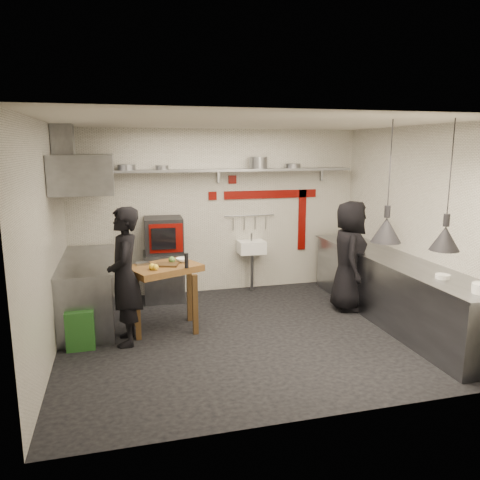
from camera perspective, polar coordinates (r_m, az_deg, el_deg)
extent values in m
plane|color=black|center=(6.49, 1.40, -11.36)|extent=(5.00, 5.00, 0.00)
plane|color=beige|center=(6.00, 1.53, 14.16)|extent=(5.00, 5.00, 0.00)
cube|color=beige|center=(8.10, -2.67, 3.47)|extent=(5.00, 0.04, 2.80)
cube|color=beige|center=(4.16, 9.53, -4.13)|extent=(5.00, 0.04, 2.80)
cube|color=beige|center=(5.92, -22.49, -0.27)|extent=(0.04, 4.20, 2.80)
cube|color=beige|center=(7.19, 20.98, 1.74)|extent=(0.04, 4.20, 2.80)
cube|color=#670803|center=(8.30, 3.80, 5.58)|extent=(1.70, 0.02, 0.14)
cube|color=#670803|center=(8.57, 7.57, 2.45)|extent=(0.14, 0.02, 1.10)
cube|color=#670803|center=(8.09, -0.93, 7.38)|extent=(0.14, 0.02, 0.14)
cube|color=#670803|center=(8.03, -3.36, 5.40)|extent=(0.14, 0.02, 0.14)
cube|color=slate|center=(7.86, -2.44, 8.50)|extent=(4.60, 0.34, 0.04)
cube|color=slate|center=(7.84, -16.48, 7.32)|extent=(0.04, 0.06, 0.24)
cube|color=slate|center=(8.02, -2.67, 7.83)|extent=(0.04, 0.06, 0.24)
cube|color=slate|center=(8.61, 9.91, 7.92)|extent=(0.04, 0.06, 0.24)
cylinder|color=slate|center=(7.68, -13.67, 8.62)|extent=(0.36, 0.36, 0.09)
cylinder|color=slate|center=(7.72, -9.49, 8.72)|extent=(0.27, 0.27, 0.07)
cylinder|color=slate|center=(8.03, 2.24, 9.42)|extent=(0.31, 0.31, 0.20)
cylinder|color=slate|center=(8.23, 6.44, 8.98)|extent=(0.35, 0.35, 0.08)
cube|color=slate|center=(7.84, -9.26, -4.40)|extent=(0.66, 0.61, 0.80)
cube|color=black|center=(7.71, -9.30, 0.59)|extent=(0.63, 0.59, 0.58)
cube|color=#670803|center=(7.43, -9.00, 0.21)|extent=(0.52, 0.05, 0.46)
cube|color=black|center=(7.40, -9.30, 0.15)|extent=(0.38, 0.03, 0.34)
cube|color=white|center=(8.17, 1.41, -0.87)|extent=(0.46, 0.34, 0.22)
cylinder|color=slate|center=(8.14, 1.41, 0.37)|extent=(0.03, 0.03, 0.14)
cylinder|color=slate|center=(8.24, 1.47, -3.92)|extent=(0.06, 0.06, 0.66)
cylinder|color=slate|center=(8.21, 1.15, 3.01)|extent=(0.90, 0.02, 0.02)
cube|color=slate|center=(7.20, 18.17, -5.82)|extent=(0.70, 3.80, 0.90)
cube|color=slate|center=(7.08, 18.40, -2.22)|extent=(0.76, 3.90, 0.03)
cylinder|color=white|center=(6.19, 23.48, -4.09)|extent=(0.19, 0.19, 0.05)
cube|color=slate|center=(7.12, -18.02, -6.01)|extent=(0.70, 1.90, 0.90)
cube|color=slate|center=(7.00, -18.25, -2.37)|extent=(0.76, 2.00, 0.03)
cube|color=slate|center=(6.83, -18.46, 7.78)|extent=(0.78, 1.60, 0.50)
cube|color=slate|center=(6.84, -20.80, 11.00)|extent=(0.28, 0.28, 0.50)
cube|color=#1F511C|center=(6.34, -18.86, -10.11)|extent=(0.35, 0.35, 0.50)
cube|color=#483118|center=(6.42, -8.94, -2.97)|extent=(0.36, 0.30, 0.02)
cylinder|color=black|center=(6.24, -6.54, -2.51)|extent=(0.07, 0.07, 0.20)
sphere|color=yellow|center=(6.23, -10.67, -3.22)|extent=(0.11, 0.11, 0.09)
sphere|color=yellow|center=(6.20, -10.27, -3.28)|extent=(0.11, 0.11, 0.08)
sphere|color=#547D39|center=(6.52, -8.31, -2.40)|extent=(0.11, 0.11, 0.09)
cube|color=slate|center=(6.53, -11.77, -2.82)|extent=(0.20, 0.14, 0.03)
imported|color=white|center=(6.58, -7.02, -2.43)|extent=(0.19, 0.19, 0.06)
imported|color=black|center=(6.11, -13.87, -4.35)|extent=(0.44, 0.66, 1.77)
imported|color=black|center=(7.40, 13.22, -1.89)|extent=(0.81, 0.97, 1.70)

